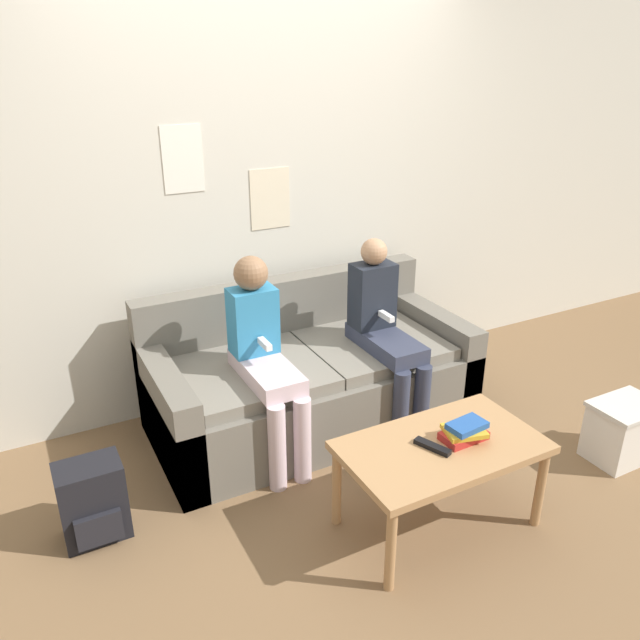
# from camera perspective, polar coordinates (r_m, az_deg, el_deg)

# --- Properties ---
(ground_plane) EXTENTS (10.00, 10.00, 0.00)m
(ground_plane) POSITION_cam_1_polar(r_m,az_deg,el_deg) (3.42, 3.32, -13.36)
(ground_plane) COLOR brown
(wall_back) EXTENTS (8.00, 0.06, 2.60)m
(wall_back) POSITION_cam_1_polar(r_m,az_deg,el_deg) (3.77, -4.82, 11.97)
(wall_back) COLOR beige
(wall_back) RESTS_ON ground_plane
(couch) EXTENTS (1.83, 0.86, 0.80)m
(couch) POSITION_cam_1_polar(r_m,az_deg,el_deg) (3.67, -0.99, -5.38)
(couch) COLOR #6B665B
(couch) RESTS_ON ground_plane
(coffee_table) EXTENTS (0.90, 0.52, 0.44)m
(coffee_table) POSITION_cam_1_polar(r_m,az_deg,el_deg) (2.89, 11.04, -11.91)
(coffee_table) COLOR #AD7F51
(coffee_table) RESTS_ON ground_plane
(person_left) EXTENTS (0.24, 0.58, 1.10)m
(person_left) POSITION_cam_1_polar(r_m,az_deg,el_deg) (3.22, -5.16, -2.99)
(person_left) COLOR silver
(person_left) RESTS_ON ground_plane
(person_right) EXTENTS (0.24, 0.58, 1.09)m
(person_right) POSITION_cam_1_polar(r_m,az_deg,el_deg) (3.54, 5.92, -0.78)
(person_right) COLOR #33384C
(person_right) RESTS_ON ground_plane
(tv_remote) EXTENTS (0.10, 0.17, 0.02)m
(tv_remote) POSITION_cam_1_polar(r_m,az_deg,el_deg) (2.82, 10.24, -11.33)
(tv_remote) COLOR black
(tv_remote) RESTS_ON coffee_table
(book_stack) EXTENTS (0.21, 0.17, 0.09)m
(book_stack) POSITION_cam_1_polar(r_m,az_deg,el_deg) (2.89, 13.10, -9.91)
(book_stack) COLOR red
(book_stack) RESTS_ON coffee_table
(storage_box) EXTENTS (0.37, 0.27, 0.33)m
(storage_box) POSITION_cam_1_polar(r_m,az_deg,el_deg) (3.77, 25.95, -9.09)
(storage_box) COLOR silver
(storage_box) RESTS_ON ground_plane
(backpack) EXTENTS (0.28, 0.23, 0.38)m
(backpack) POSITION_cam_1_polar(r_m,az_deg,el_deg) (3.08, -20.06, -15.35)
(backpack) COLOR black
(backpack) RESTS_ON ground_plane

